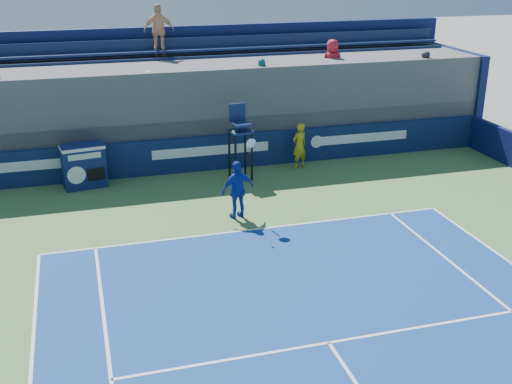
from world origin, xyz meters
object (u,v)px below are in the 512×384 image
object	(u,v)px
match_clock	(84,165)
umpire_chair	(240,134)
ball_person	(299,146)
tennis_player	(238,190)

from	to	relation	value
match_clock	umpire_chair	bearing A→B (deg)	-7.11
ball_person	tennis_player	size ratio (longest dim) A/B	0.61
match_clock	tennis_player	bearing A→B (deg)	-42.73
tennis_player	umpire_chair	bearing A→B (deg)	74.30
tennis_player	match_clock	bearing A→B (deg)	137.27
match_clock	umpire_chair	size ratio (longest dim) A/B	0.57
match_clock	tennis_player	distance (m)	5.51
ball_person	match_clock	world-z (taller)	ball_person
match_clock	tennis_player	size ratio (longest dim) A/B	0.55
match_clock	umpire_chair	world-z (taller)	umpire_chair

